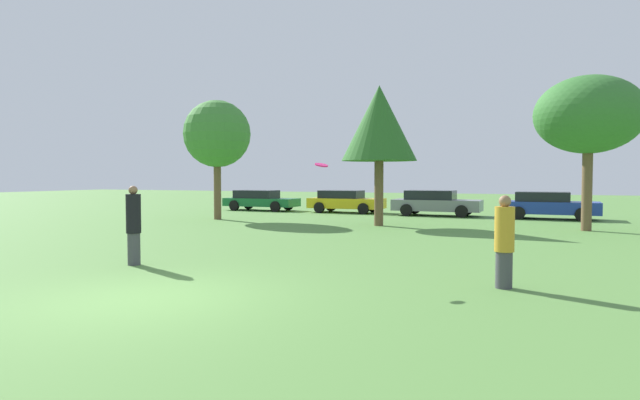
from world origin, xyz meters
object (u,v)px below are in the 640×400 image
tree_0 (217,134)px  frisbee (321,165)px  parked_car_grey (435,203)px  parked_car_blue (548,205)px  person_thrower (134,225)px  parked_car_yellow (345,201)px  person_catcher (504,242)px  parked_car_green (260,200)px  tree_2 (589,115)px  tree_1 (379,124)px

tree_0 → frisbee: bearing=-49.1°
parked_car_grey → parked_car_blue: parked_car_grey is taller
person_thrower → frisbee: frisbee is taller
parked_car_yellow → frisbee: bearing=-70.6°
tree_0 → parked_car_yellow: bearing=59.7°
parked_car_blue → person_catcher: bearing=-92.0°
person_thrower → parked_car_yellow: (-1.59, 19.11, -0.27)m
tree_0 → parked_car_green: tree_0 is taller
frisbee → parked_car_grey: size_ratio=0.06×
frisbee → tree_2: tree_2 is taller
parked_car_green → parked_car_grey: 10.72m
person_thrower → parked_car_yellow: 19.17m
parked_car_grey → tree_0: bearing=-144.1°
person_thrower → parked_car_yellow: person_thrower is taller
parked_car_green → parked_car_grey: parked_car_grey is taller
tree_0 → person_thrower: bearing=-65.1°
person_thrower → parked_car_blue: person_thrower is taller
person_thrower → parked_car_blue: size_ratio=0.41×
parked_car_yellow → tree_2: bearing=-26.6°
person_thrower → frisbee: bearing=0.8°
person_thrower → tree_1: (2.48, 11.86, 3.32)m
person_thrower → parked_car_green: size_ratio=0.40×
person_thrower → tree_0: tree_0 is taller
frisbee → parked_car_blue: bearing=75.9°
tree_2 → person_catcher: bearing=-100.4°
tree_0 → tree_1: (8.13, -0.30, 0.17)m
person_catcher → frisbee: (-3.56, -0.16, 1.43)m
tree_1 → parked_car_green: size_ratio=1.28×
tree_0 → person_catcher: bearing=-40.2°
tree_0 → parked_car_yellow: 8.74m
frisbee → parked_car_grey: bearing=92.9°
frisbee → parked_car_green: frisbee is taller
person_catcher → parked_car_yellow: person_catcher is taller
person_thrower → parked_car_grey: size_ratio=0.40×
tree_2 → parked_car_blue: 6.82m
person_thrower → person_catcher: size_ratio=1.08×
person_catcher → parked_car_green: size_ratio=0.37×
frisbee → parked_car_yellow: size_ratio=0.07×
tree_1 → parked_car_yellow: size_ratio=1.36×
tree_2 → tree_1: bearing=-173.2°
parked_car_blue → parked_car_green: bearing=179.1°
tree_2 → parked_car_green: tree_2 is taller
tree_0 → parked_car_green: (-1.43, 6.84, -3.44)m
tree_1 → parked_car_yellow: bearing=119.4°
parked_car_grey → parked_car_blue: (5.47, -0.19, -0.00)m
tree_2 → parked_car_yellow: tree_2 is taller
parked_car_grey → parked_car_blue: 5.47m
tree_2 → parked_car_blue: (-1.28, 5.60, -3.68)m
tree_0 → tree_2: 16.05m
frisbee → parked_car_grey: frisbee is taller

